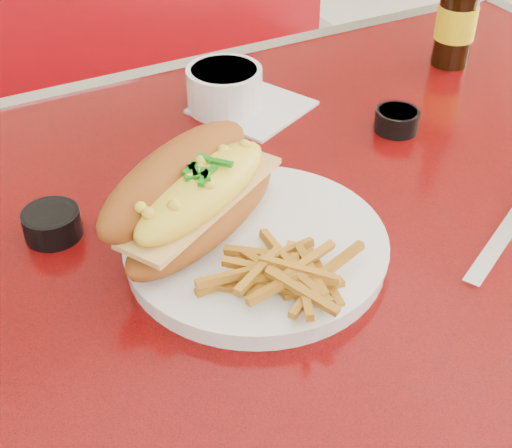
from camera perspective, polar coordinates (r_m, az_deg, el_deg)
name	(u,v)px	position (r m, az deg, el deg)	size (l,w,h in m)	color
diner_table	(318,300)	(0.93, 4.98, -6.07)	(1.23, 0.83, 0.77)	#BC0C0C
booth_bench_far	(131,186)	(1.71, -9.99, 3.04)	(1.20, 0.51, 0.90)	maroon
dinner_plate	(256,246)	(0.73, 0.00, -1.79)	(0.32, 0.32, 0.02)	white
mac_hoagie	(193,194)	(0.72, -5.03, 2.39)	(0.25, 0.21, 0.10)	#964D18
fries_pile	(281,270)	(0.67, 2.01, -3.68)	(0.11, 0.10, 0.03)	orange
fork	(306,219)	(0.76, 4.02, 0.40)	(0.04, 0.16, 0.00)	silver
gravy_ramekin	(225,87)	(0.99, -2.54, 10.89)	(0.13, 0.13, 0.06)	white
sauce_cup_left	(52,223)	(0.79, -16.02, 0.11)	(0.08, 0.08, 0.03)	black
sauce_cup_right	(397,119)	(0.96, 11.21, 8.21)	(0.07, 0.07, 0.03)	black
beer_bottle	(459,8)	(1.13, 15.92, 16.31)	(0.06, 0.06, 0.23)	black
paper_napkin	(252,107)	(1.00, -0.32, 9.34)	(0.13, 0.13, 0.00)	silver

